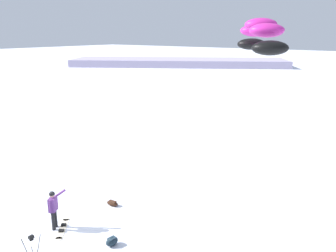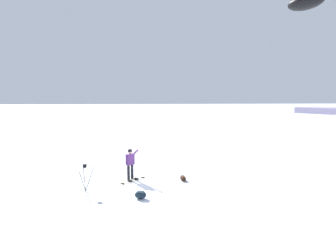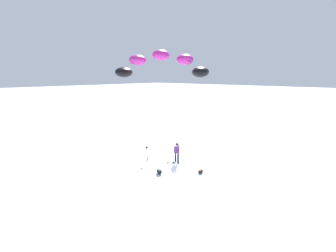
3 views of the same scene
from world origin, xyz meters
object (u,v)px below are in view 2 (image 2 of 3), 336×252
gear_bag_small (141,195)px  camera_tripod (85,172)px  snowboard (133,180)px  gear_bag_large (183,178)px  snowboarder (130,161)px

gear_bag_small → camera_tripod: bearing=-113.7°
snowboard → gear_bag_large: 2.61m
gear_bag_large → snowboarder: bearing=-100.5°
snowboard → gear_bag_small: gear_bag_small is taller
camera_tripod → gear_bag_small: 2.86m
snowboarder → gear_bag_large: snowboarder is taller
gear_bag_small → gear_bag_large: bearing=135.0°
snowboard → snowboarder: bearing=-152.8°
snowboarder → snowboard: bearing=27.2°
snowboarder → camera_tripod: 2.55m
snowboarder → gear_bag_small: bearing=11.4°
camera_tripod → gear_bag_small: size_ratio=2.40×
snowboard → camera_tripod: (1.32, -2.13, 0.90)m
snowboarder → camera_tripod: bearing=-51.1°
snowboarder → gear_bag_large: (0.51, 2.74, -0.87)m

